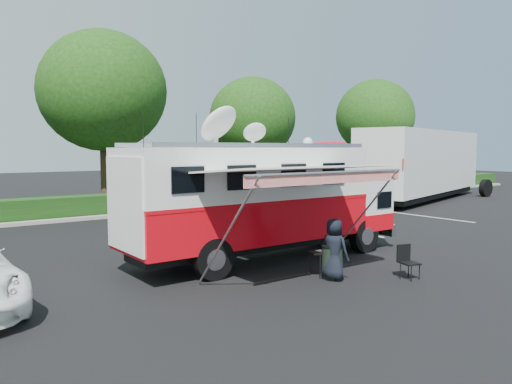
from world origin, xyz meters
The scene contains 10 objects.
ground_plane centered at (0.00, 0.00, 0.00)m, with size 120.00×120.00×0.00m, color black.
back_border centered at (1.14, 12.90, 5.00)m, with size 60.00×6.14×8.87m.
stall_lines centered at (-0.50, 3.00, 0.00)m, with size 24.12×5.50×0.01m.
command_truck centered at (-0.07, 0.00, 1.75)m, with size 8.51×2.34×4.09m.
awning centered at (-0.84, -2.43, 2.63)m, with size 4.65×2.42×2.81m.
person centered at (-0.08, -2.76, 0.00)m, with size 0.73×0.48×1.50m, color black.
folding_table centered at (0.02, -2.31, 0.57)m, with size 0.86×0.74×0.62m.
folding_chair centered at (1.45, -3.73, 0.49)m, with size 0.48×0.50×0.83m.
trash_bin centered at (-0.01, -2.64, 0.42)m, with size 0.56×0.56×0.83m.
semi_trailer centered at (17.84, 7.38, 2.23)m, with size 13.97×6.55×4.23m.
Camera 1 is at (-8.62, -11.14, 3.17)m, focal length 35.00 mm.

